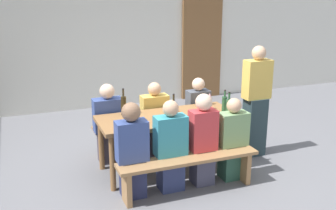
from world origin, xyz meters
TOP-DOWN VIEW (x-y plane):
  - ground_plane at (0.00, 0.00)m, footprint 24.00×24.00m
  - back_wall at (0.00, 3.28)m, footprint 14.00×0.20m
  - wooden_door at (1.99, 3.14)m, footprint 0.90×0.06m
  - tasting_table at (0.00, 0.00)m, footprint 1.82×0.76m
  - bench_near at (0.00, -0.68)m, footprint 1.72×0.30m
  - bench_far at (0.00, 0.68)m, footprint 1.72×0.30m
  - wine_bottle_0 at (0.76, -0.24)m, footprint 0.08×0.08m
  - wine_bottle_1 at (0.78, -0.08)m, footprint 0.07×0.07m
  - wine_bottle_2 at (-0.00, -0.19)m, footprint 0.07×0.07m
  - wine_bottle_3 at (-0.52, 0.26)m, footprint 0.07×0.07m
  - wine_glass_0 at (-0.54, 0.01)m, footprint 0.07×0.07m
  - wine_glass_1 at (0.64, 0.08)m, footprint 0.07×0.07m
  - wine_glass_2 at (-0.51, -0.10)m, footprint 0.07×0.07m
  - wine_glass_3 at (0.75, 0.29)m, footprint 0.07×0.07m
  - wine_glass_4 at (0.12, 0.14)m, footprint 0.07×0.07m
  - seated_guest_near_0 at (-0.64, -0.53)m, footprint 0.36×0.24m
  - seated_guest_near_1 at (-0.17, -0.53)m, footprint 0.38×0.24m
  - seated_guest_near_2 at (0.25, -0.53)m, footprint 0.33×0.24m
  - seated_guest_near_3 at (0.67, -0.53)m, footprint 0.37×0.24m
  - seated_guest_far_0 at (-0.67, 0.53)m, footprint 0.40×0.24m
  - seated_guest_far_1 at (-0.00, 0.53)m, footprint 0.38×0.24m
  - seated_guest_far_2 at (0.68, 0.53)m, footprint 0.33×0.24m
  - standing_host at (1.34, 0.02)m, footprint 0.38×0.24m

SIDE VIEW (x-z plane):
  - ground_plane at x=0.00m, z-range 0.00..0.00m
  - bench_near at x=0.00m, z-range 0.12..0.57m
  - bench_far at x=0.00m, z-range 0.12..0.57m
  - seated_guest_near_3 at x=0.67m, z-range -0.03..1.03m
  - seated_guest_far_1 at x=0.00m, z-range -0.03..1.05m
  - seated_guest_far_2 at x=0.68m, z-range -0.03..1.07m
  - seated_guest_near_1 at x=-0.17m, z-range -0.03..1.09m
  - seated_guest_far_0 at x=-0.67m, z-range -0.03..1.09m
  - seated_guest_near_0 at x=-0.64m, z-range -0.02..1.13m
  - seated_guest_near_2 at x=0.25m, z-range -0.02..1.14m
  - tasting_table at x=0.00m, z-range 0.29..1.04m
  - standing_host at x=1.34m, z-range -0.02..1.57m
  - wine_glass_2 at x=-0.51m, z-range 0.78..0.93m
  - wine_bottle_1 at x=0.78m, z-range 0.71..1.01m
  - wine_bottle_0 at x=0.76m, z-range 0.71..1.02m
  - wine_glass_3 at x=0.75m, z-range 0.79..0.95m
  - wine_glass_1 at x=0.64m, z-range 0.79..0.97m
  - wine_glass_4 at x=0.12m, z-range 0.79..0.97m
  - wine_bottle_2 at x=0.00m, z-range 0.71..1.05m
  - wine_bottle_3 at x=-0.52m, z-range 0.71..1.06m
  - wine_glass_0 at x=-0.54m, z-range 0.79..0.98m
  - wooden_door at x=1.99m, z-range 0.00..2.10m
  - back_wall at x=0.00m, z-range 0.00..3.20m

